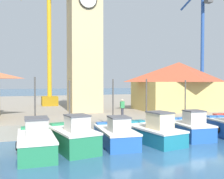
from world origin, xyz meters
TOP-DOWN VIEW (x-y plane):
  - ground_plane at (0.00, 0.00)m, footprint 300.00×300.00m
  - quay_wharf at (0.00, 27.54)m, footprint 120.00×40.00m
  - fishing_boat_far_left at (-8.04, 3.43)m, footprint 2.09×4.88m
  - fishing_boat_left_outer at (-5.85, 3.79)m, footprint 2.74×4.55m
  - fishing_boat_left_inner at (-2.93, 4.20)m, footprint 2.27×4.75m
  - fishing_boat_mid_left at (-0.25, 4.12)m, footprint 2.94×5.34m
  - fishing_boat_center at (2.96, 4.46)m, footprint 2.34×4.24m
  - clock_tower at (-2.69, 14.30)m, footprint 3.60×3.60m
  - warehouse_right at (7.77, 13.13)m, footprint 9.44×6.37m
  - port_crane_near at (19.11, 23.78)m, footprint 2.00×7.46m
  - port_crane_far at (-5.48, 22.72)m, footprint 4.78×7.40m
  - dock_worker_near_tower at (-0.70, 8.72)m, footprint 0.34×0.22m

SIDE VIEW (x-z plane):
  - ground_plane at x=0.00m, z-range 0.00..0.00m
  - quay_wharf at x=0.00m, z-range 0.00..1.09m
  - fishing_boat_left_inner at x=-2.93m, z-range -1.49..2.87m
  - fishing_boat_mid_left at x=-0.25m, z-range -1.47..2.91m
  - fishing_boat_center at x=2.96m, z-range -1.42..2.89m
  - fishing_boat_far_left at x=-8.04m, z-range -1.48..2.99m
  - fishing_boat_left_outer at x=-5.85m, z-range -1.32..2.92m
  - dock_worker_near_tower at x=-0.70m, z-range 1.13..2.75m
  - warehouse_right at x=7.77m, z-range 1.16..6.42m
  - port_crane_far at x=-5.48m, z-range -1.22..17.03m
  - port_crane_near at x=19.11m, z-range -1.06..17.77m
  - clock_tower at x=-2.69m, z-range 0.70..17.69m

